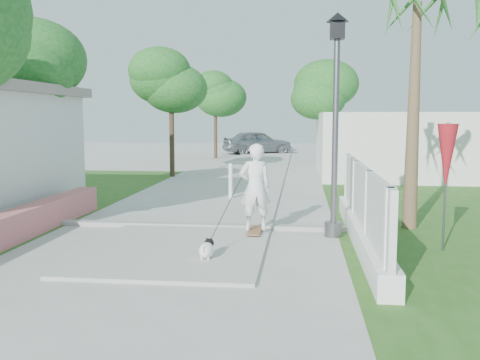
# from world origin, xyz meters

# --- Properties ---
(ground) EXTENTS (90.00, 90.00, 0.00)m
(ground) POSITION_xyz_m (0.00, 0.00, 0.00)
(ground) COLOR #B7B7B2
(ground) RESTS_ON ground
(path_strip) EXTENTS (3.20, 36.00, 0.06)m
(path_strip) POSITION_xyz_m (0.00, 20.00, 0.03)
(path_strip) COLOR #B7B7B2
(path_strip) RESTS_ON ground
(curb) EXTENTS (6.50, 0.25, 0.10)m
(curb) POSITION_xyz_m (0.00, 6.00, 0.05)
(curb) COLOR #999993
(curb) RESTS_ON ground
(lattice_fence) EXTENTS (0.35, 7.00, 1.50)m
(lattice_fence) POSITION_xyz_m (3.40, 5.00, 0.54)
(lattice_fence) COLOR white
(lattice_fence) RESTS_ON ground
(building_right) EXTENTS (6.00, 8.00, 2.60)m
(building_right) POSITION_xyz_m (6.00, 18.00, 1.30)
(building_right) COLOR silver
(building_right) RESTS_ON ground
(street_lamp) EXTENTS (0.44, 0.44, 4.44)m
(street_lamp) POSITION_xyz_m (2.90, 5.50, 2.43)
(street_lamp) COLOR #59595E
(street_lamp) RESTS_ON ground
(bollard) EXTENTS (0.14, 0.14, 1.09)m
(bollard) POSITION_xyz_m (0.20, 10.00, 0.58)
(bollard) COLOR white
(bollard) RESTS_ON ground
(patio_umbrella) EXTENTS (0.36, 0.36, 2.30)m
(patio_umbrella) POSITION_xyz_m (4.80, 4.50, 1.69)
(patio_umbrella) COLOR #59595E
(patio_umbrella) RESTS_ON ground
(tree_left_mid) EXTENTS (3.20, 3.20, 4.85)m
(tree_left_mid) POSITION_xyz_m (-5.48, 8.48, 3.50)
(tree_left_mid) COLOR #4C3826
(tree_left_mid) RESTS_ON ground
(tree_path_left) EXTENTS (3.40, 3.40, 5.23)m
(tree_path_left) POSITION_xyz_m (-2.98, 15.98, 3.82)
(tree_path_left) COLOR #4C3826
(tree_path_left) RESTS_ON ground
(tree_path_right) EXTENTS (3.00, 3.00, 4.79)m
(tree_path_right) POSITION_xyz_m (3.22, 19.98, 3.49)
(tree_path_right) COLOR #4C3826
(tree_path_right) RESTS_ON ground
(tree_path_far) EXTENTS (3.20, 3.20, 5.17)m
(tree_path_far) POSITION_xyz_m (-2.78, 25.98, 3.82)
(tree_path_far) COLOR #4C3826
(tree_path_far) RESTS_ON ground
(palm_far) EXTENTS (1.80, 1.80, 5.30)m
(palm_far) POSITION_xyz_m (4.60, 6.50, 4.48)
(palm_far) COLOR brown
(palm_far) RESTS_ON ground
(skateboarder) EXTENTS (1.01, 2.39, 1.89)m
(skateboarder) POSITION_xyz_m (1.04, 4.87, 0.85)
(skateboarder) COLOR #905A39
(skateboarder) RESTS_ON ground
(dog) EXTENTS (0.27, 0.55, 0.38)m
(dog) POSITION_xyz_m (0.67, 3.35, 0.20)
(dog) COLOR white
(dog) RESTS_ON ground
(parked_car) EXTENTS (4.91, 3.48, 1.55)m
(parked_car) POSITION_xyz_m (-0.65, 30.22, 0.78)
(parked_car) COLOR #A5A7AC
(parked_car) RESTS_ON ground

